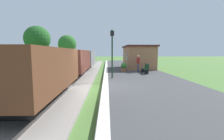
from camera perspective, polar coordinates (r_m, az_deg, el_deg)
ground_plane at (r=9.56m, az=-4.79°, el=-7.11°), size 160.00×160.00×0.00m
platform_slab at (r=9.90m, az=14.15°, el=-6.08°), size 6.00×60.00×0.25m
platform_edge_stripe at (r=9.49m, az=-2.38°, el=-5.62°), size 0.36×60.00×0.01m
track_ballast at (r=9.97m, az=-18.80°, el=-6.52°), size 3.80×60.00×0.12m
rail_near at (r=9.75m, az=-14.76°, el=-5.88°), size 0.07×60.00×0.14m
rail_far at (r=10.17m, az=-22.73°, el=-5.67°), size 0.07×60.00×0.14m
freight_train at (r=13.30m, az=-14.41°, el=2.56°), size 2.50×19.40×2.12m
station_hut at (r=20.34m, az=9.28°, el=4.61°), size 3.50×5.80×2.78m
bench_near_hut at (r=15.37m, az=11.86°, el=0.57°), size 0.42×1.50×0.91m
person_waiting at (r=16.22m, az=9.28°, el=2.55°), size 0.24×0.38×1.71m
potted_planter at (r=16.58m, az=4.27°, el=1.10°), size 0.64×0.64×0.92m
lamp_post_near at (r=12.19m, az=0.06°, el=9.05°), size 0.28×0.28×3.70m
tree_trackside_far at (r=21.81m, az=-25.02°, el=9.99°), size 3.08×3.08×5.41m
tree_field_left at (r=29.22m, az=-15.60°, el=8.85°), size 3.12×3.12×5.23m
tree_field_distant at (r=38.39m, az=-16.22°, el=8.68°), size 3.28×3.28×5.66m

